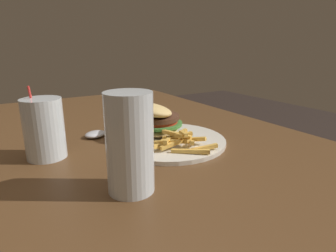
% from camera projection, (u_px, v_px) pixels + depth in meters
% --- Properties ---
extents(dining_table, '(1.52, 1.00, 0.74)m').
position_uv_depth(dining_table, '(123.00, 199.00, 0.72)').
color(dining_table, brown).
rests_on(dining_table, ground_plane).
extents(meal_plate_near, '(0.30, 0.30, 0.10)m').
position_uv_depth(meal_plate_near, '(161.00, 128.00, 0.74)').
color(meal_plate_near, silver).
rests_on(meal_plate_near, dining_table).
extents(beer_glass, '(0.08, 0.08, 0.17)m').
position_uv_depth(beer_glass, '(130.00, 147.00, 0.47)').
color(beer_glass, silver).
rests_on(beer_glass, dining_table).
extents(juice_glass, '(0.09, 0.09, 0.16)m').
position_uv_depth(juice_glass, '(44.00, 130.00, 0.61)').
color(juice_glass, silver).
rests_on(juice_glass, dining_table).
extents(spoon, '(0.10, 0.19, 0.02)m').
position_uv_depth(spoon, '(98.00, 134.00, 0.77)').
color(spoon, silver).
rests_on(spoon, dining_table).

